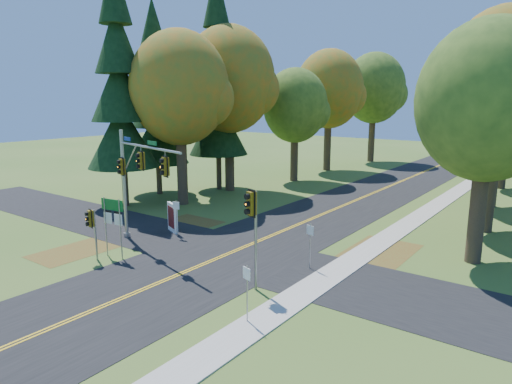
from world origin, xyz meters
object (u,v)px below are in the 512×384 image
Objects in this scene: east_signal_pole at (252,215)px; route_sign_cluster at (113,216)px; traffic_mast at (135,173)px; info_kiosk at (172,218)px.

route_sign_cluster is at bearing -157.75° from east_signal_pole.
info_kiosk is at bearing 109.78° from traffic_mast.
east_signal_pole is 2.45× the size of info_kiosk.
traffic_mast reaches higher than east_signal_pole.
route_sign_cluster is at bearing -56.18° from info_kiosk.
route_sign_cluster is (-8.94, -0.88, -1.23)m from east_signal_pole.
traffic_mast is at bearing 100.80° from route_sign_cluster.
east_signal_pole is 1.41× the size of route_sign_cluster.
route_sign_cluster is 1.74× the size of info_kiosk.
traffic_mast is at bearing -171.53° from east_signal_pole.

